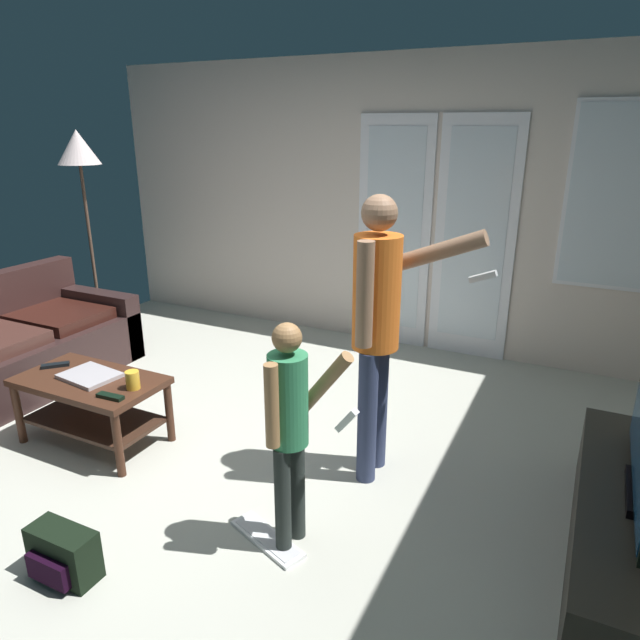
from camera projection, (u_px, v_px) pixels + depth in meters
The scene contains 13 objects.
ground_plane at pixel (199, 468), 3.40m from camera, with size 5.25×5.11×0.02m, color #B4B4A7.
wall_back_with_doors at pixel (375, 207), 5.08m from camera, with size 5.25×0.09×2.54m.
coffee_table at pixel (92, 396), 3.57m from camera, with size 0.91×0.51×0.44m.
tv_stand at pixel (627, 534), 2.54m from camera, with size 0.45×1.61×0.40m.
person_adult at pixel (379, 316), 3.03m from camera, with size 0.71×0.44×1.61m.
person_child at pixel (290, 419), 2.56m from camera, with size 0.39×0.31×1.14m.
floor_lamp at pixel (79, 157), 5.06m from camera, with size 0.37×0.37×1.90m.
backpack at pixel (63, 554), 2.54m from camera, with size 0.33×0.18×0.24m.
loose_keyboard at pixel (267, 538), 2.79m from camera, with size 0.46×0.28×0.02m.
laptop_closed at pixel (90, 376), 3.54m from camera, with size 0.34×0.26×0.02m, color #B2ACB2.
cup_near_edge at pixel (133, 380), 3.38m from camera, with size 0.08×0.08×0.11m, color gold.
tv_remote_black at pixel (110, 397), 3.27m from camera, with size 0.17×0.05×0.02m, color black.
dvd_remote_slim at pixel (55, 365), 3.70m from camera, with size 0.17×0.05×0.02m, color black.
Camera 1 is at (1.94, -2.31, 1.93)m, focal length 31.90 mm.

